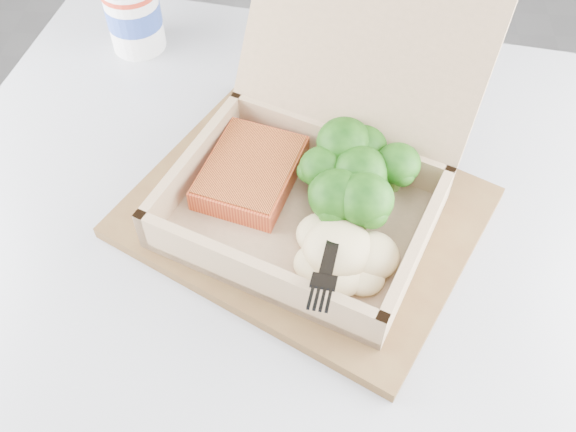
# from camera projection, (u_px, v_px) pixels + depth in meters

# --- Properties ---
(cafe_table) EXTENTS (0.81, 0.81, 0.70)m
(cafe_table) POSITION_uv_depth(u_px,v_px,m) (261.00, 312.00, 0.79)
(cafe_table) COLOR black
(cafe_table) RESTS_ON floor
(serving_tray) EXTENTS (0.41, 0.38, 0.01)m
(serving_tray) POSITION_uv_depth(u_px,v_px,m) (304.00, 212.00, 0.65)
(serving_tray) COLOR brown
(serving_tray) RESTS_ON cafe_table
(takeout_container) EXTENTS (0.33, 0.36, 0.21)m
(takeout_container) POSITION_uv_depth(u_px,v_px,m) (322.00, 152.00, 0.62)
(takeout_container) COLOR #A18161
(takeout_container) RESTS_ON serving_tray
(salmon_fillet) EXTENTS (0.11, 0.13, 0.02)m
(salmon_fillet) POSITION_uv_depth(u_px,v_px,m) (251.00, 172.00, 0.64)
(salmon_fillet) COLOR #D45C29
(salmon_fillet) RESTS_ON takeout_container
(broccoli_pile) EXTENTS (0.13, 0.13, 0.05)m
(broccoli_pile) POSITION_uv_depth(u_px,v_px,m) (360.00, 179.00, 0.62)
(broccoli_pile) COLOR #2E7319
(broccoli_pile) RESTS_ON takeout_container
(mashed_potatoes) EXTENTS (0.10, 0.09, 0.04)m
(mashed_potatoes) POSITION_uv_depth(u_px,v_px,m) (338.00, 248.00, 0.58)
(mashed_potatoes) COLOR beige
(mashed_potatoes) RESTS_ON takeout_container
(plastic_fork) EXTENTS (0.04, 0.15, 0.03)m
(plastic_fork) POSITION_uv_depth(u_px,v_px,m) (337.00, 221.00, 0.58)
(plastic_fork) COLOR black
(plastic_fork) RESTS_ON mashed_potatoes
(paper_cup) EXTENTS (0.07, 0.07, 0.09)m
(paper_cup) POSITION_uv_depth(u_px,v_px,m) (134.00, 14.00, 0.79)
(paper_cup) COLOR white
(paper_cup) RESTS_ON cafe_table
(receipt) EXTENTS (0.08, 0.15, 0.00)m
(receipt) POSITION_uv_depth(u_px,v_px,m) (335.00, 100.00, 0.76)
(receipt) COLOR silver
(receipt) RESTS_ON cafe_table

